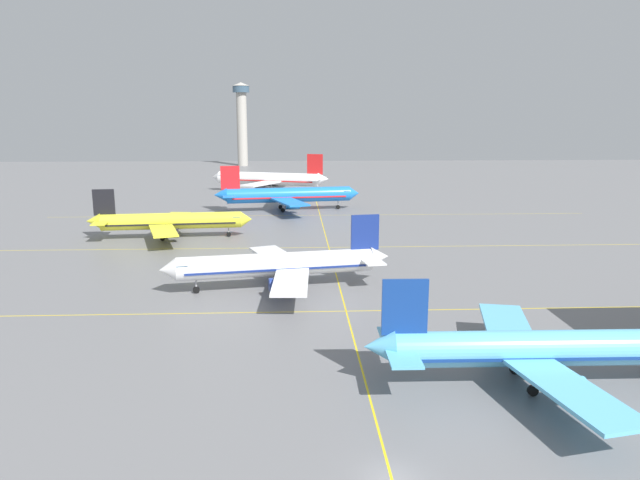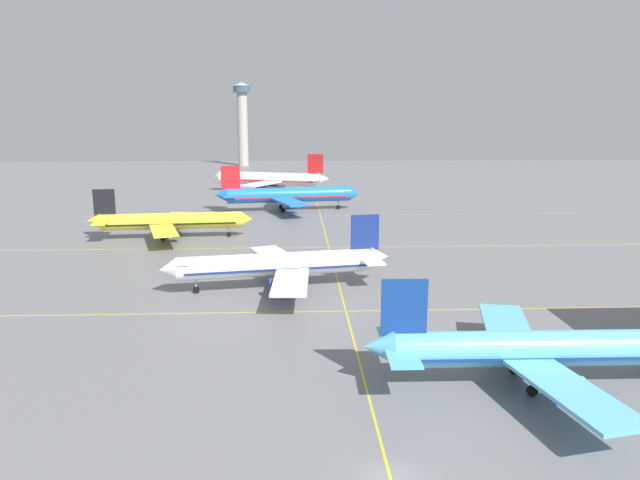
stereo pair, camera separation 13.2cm
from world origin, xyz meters
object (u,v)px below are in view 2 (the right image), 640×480
at_px(airliner_front_gate, 539,349).
at_px(airliner_third_row, 170,221).
at_px(airliner_far_right_stand, 270,179).
at_px(control_tower, 242,118).
at_px(airliner_second_row, 280,264).
at_px(airliner_far_left_stand, 287,195).

relative_size(airliner_front_gate, airliner_third_row, 0.99).
bearing_deg(airliner_far_right_stand, airliner_front_gate, -78.03).
bearing_deg(airliner_far_right_stand, control_tower, 99.41).
height_order(airliner_front_gate, airliner_third_row, airliner_third_row).
height_order(airliner_second_row, airliner_far_right_stand, airliner_far_right_stand).
distance_m(airliner_front_gate, airliner_far_right_stand, 146.77).
distance_m(airliner_second_row, control_tower, 223.39).
xyz_separation_m(airliner_front_gate, airliner_third_row, (-47.76, 68.80, 0.03)).
xyz_separation_m(airliner_far_left_stand, control_tower, (-24.40, 149.18, 19.84)).
xyz_separation_m(airliner_second_row, airliner_third_row, (-23.27, 36.71, -0.02)).
relative_size(airliner_second_row, control_tower, 0.80).
bearing_deg(control_tower, airliner_third_row, -89.74).
xyz_separation_m(airliner_third_row, control_tower, (-0.84, 184.44, 20.45)).
distance_m(airliner_front_gate, airliner_second_row, 40.37).
relative_size(airliner_far_right_stand, control_tower, 0.96).
bearing_deg(airliner_far_left_stand, airliner_front_gate, -76.90).
bearing_deg(control_tower, airliner_second_row, -83.78).
bearing_deg(airliner_second_row, airliner_far_left_stand, 89.77).
relative_size(airliner_second_row, airliner_far_right_stand, 0.83).
relative_size(airliner_far_left_stand, control_tower, 0.93).
distance_m(airliner_third_row, airliner_far_left_stand, 42.40).
height_order(airliner_front_gate, airliner_second_row, airliner_second_row).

